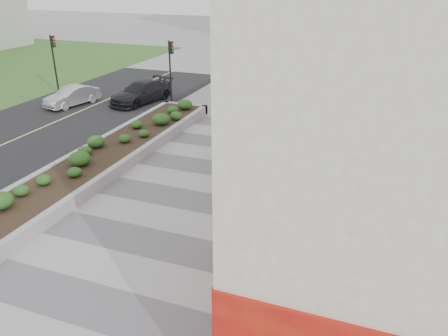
% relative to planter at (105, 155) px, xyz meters
% --- Properties ---
extents(ground, '(160.00, 160.00, 0.00)m').
position_rel_planter_xyz_m(ground, '(5.50, -7.00, -0.42)').
color(ground, gray).
rests_on(ground, ground).
extents(walkway, '(8.00, 36.00, 0.01)m').
position_rel_planter_xyz_m(walkway, '(5.50, -4.00, -0.41)').
color(walkway, '#A8A8AD').
rests_on(walkway, ground).
extents(building, '(6.04, 24.08, 8.00)m').
position_rel_planter_xyz_m(building, '(12.48, 1.98, 3.56)').
color(building, beige).
rests_on(building, ground).
extents(planter, '(3.00, 18.00, 0.90)m').
position_rel_planter_xyz_m(planter, '(0.00, 0.00, 0.00)').
color(planter, '#9E9EA0').
rests_on(planter, ground).
extents(street, '(10.00, 40.00, 0.00)m').
position_rel_planter_xyz_m(street, '(-6.50, 0.00, -0.42)').
color(street, black).
rests_on(street, ground).
extents(traffic_signal_near, '(0.33, 0.28, 4.20)m').
position_rel_planter_xyz_m(traffic_signal_near, '(-1.73, 10.50, 2.34)').
color(traffic_signal_near, black).
rests_on(traffic_signal_near, ground).
extents(traffic_signal_far, '(0.33, 0.28, 4.20)m').
position_rel_planter_xyz_m(traffic_signal_far, '(-10.93, 10.00, 2.34)').
color(traffic_signal_far, black).
rests_on(traffic_signal_far, ground).
extents(manhole_cover, '(0.44, 0.44, 0.01)m').
position_rel_planter_xyz_m(manhole_cover, '(6.00, -4.00, -0.42)').
color(manhole_cover, '#595654').
rests_on(manhole_cover, ground).
extents(skateboarder, '(0.59, 0.74, 1.54)m').
position_rel_planter_xyz_m(skateboarder, '(4.83, 2.06, 0.36)').
color(skateboarder, beige).
rests_on(skateboarder, ground).
extents(car_silver, '(2.22, 4.08, 1.28)m').
position_rel_planter_xyz_m(car_silver, '(-7.81, 7.60, 0.22)').
color(car_silver, silver).
rests_on(car_silver, ground).
extents(car_dark, '(3.12, 5.29, 1.44)m').
position_rel_planter_xyz_m(car_dark, '(-3.79, 9.87, 0.30)').
color(car_dark, black).
rests_on(car_dark, ground).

